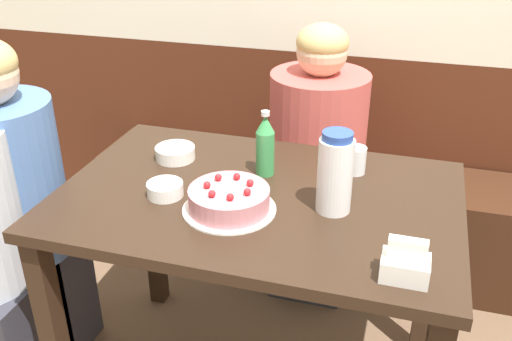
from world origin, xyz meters
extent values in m
cube|color=#4C2314|center=(0.00, 1.05, 0.46)|extent=(4.80, 0.04, 0.92)
cube|color=#381E11|center=(0.00, 0.83, 0.23)|extent=(1.93, 0.38, 0.47)
cube|color=black|center=(0.00, 0.00, 0.76)|extent=(1.17, 0.77, 0.03)
cube|color=black|center=(-0.53, -0.34, 0.37)|extent=(0.06, 0.06, 0.74)
cube|color=black|center=(-0.53, 0.34, 0.37)|extent=(0.06, 0.06, 0.74)
cube|color=black|center=(0.53, 0.34, 0.37)|extent=(0.06, 0.06, 0.74)
cylinder|color=white|center=(-0.05, -0.11, 0.78)|extent=(0.26, 0.26, 0.01)
cylinder|color=#C67A84|center=(-0.05, -0.11, 0.81)|extent=(0.23, 0.23, 0.06)
sphere|color=red|center=(-0.05, -0.05, 0.85)|extent=(0.02, 0.02, 0.02)
sphere|color=red|center=(-0.10, -0.07, 0.85)|extent=(0.02, 0.02, 0.02)
sphere|color=red|center=(-0.11, -0.12, 0.85)|extent=(0.02, 0.02, 0.02)
sphere|color=red|center=(-0.08, -0.16, 0.85)|extent=(0.02, 0.02, 0.02)
sphere|color=red|center=(-0.03, -0.17, 0.85)|extent=(0.02, 0.02, 0.02)
sphere|color=red|center=(0.01, -0.13, 0.85)|extent=(0.02, 0.02, 0.02)
sphere|color=red|center=(0.00, -0.07, 0.85)|extent=(0.02, 0.02, 0.02)
cylinder|color=white|center=(0.23, -0.02, 0.89)|extent=(0.10, 0.10, 0.21)
cylinder|color=#28479E|center=(0.23, -0.02, 1.00)|extent=(0.08, 0.08, 0.02)
cylinder|color=#388E4C|center=(-0.02, 0.13, 0.85)|extent=(0.06, 0.06, 0.14)
cone|color=#388E4C|center=(-0.02, 0.13, 0.95)|extent=(0.06, 0.06, 0.05)
cylinder|color=silver|center=(-0.02, 0.13, 0.98)|extent=(0.03, 0.03, 0.01)
cube|color=white|center=(0.43, -0.28, 0.81)|extent=(0.11, 0.08, 0.05)
cube|color=white|center=(0.43, -0.28, 0.86)|extent=(0.09, 0.03, 0.05)
cylinder|color=white|center=(-0.26, -0.08, 0.80)|extent=(0.11, 0.11, 0.04)
cylinder|color=white|center=(-0.33, 0.15, 0.80)|extent=(0.13, 0.13, 0.04)
cylinder|color=silver|center=(0.25, 0.22, 0.82)|extent=(0.07, 0.07, 0.09)
cube|color=#33333D|center=(-0.84, -0.23, 0.23)|extent=(0.34, 0.30, 0.45)
cube|color=#33333D|center=(-0.84, -0.04, 0.23)|extent=(0.34, 0.30, 0.45)
cylinder|color=#4C70AD|center=(-0.84, -0.04, 0.72)|extent=(0.36, 0.36, 0.54)
cube|color=#33333D|center=(0.06, 0.65, 0.23)|extent=(0.30, 0.34, 0.45)
cylinder|color=#BC4C47|center=(0.06, 0.65, 0.70)|extent=(0.38, 0.38, 0.50)
sphere|color=beige|center=(0.06, 0.65, 1.04)|extent=(0.19, 0.19, 0.19)
ellipsoid|color=tan|center=(0.06, 0.65, 1.07)|extent=(0.19, 0.19, 0.14)
camera|label=1|loc=(0.41, -1.40, 1.60)|focal=40.00mm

